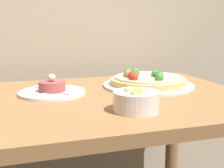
% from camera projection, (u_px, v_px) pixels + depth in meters
% --- Properties ---
extents(dining_table, '(1.04, 0.71, 0.73)m').
position_uv_depth(dining_table, '(94.00, 132.00, 1.03)').
color(dining_table, olive).
rests_on(dining_table, ground_plane).
extents(pizza_plate, '(0.34, 0.34, 0.07)m').
position_uv_depth(pizza_plate, '(148.00, 81.00, 1.17)').
color(pizza_plate, silver).
rests_on(pizza_plate, dining_table).
extents(tartare_plate, '(0.22, 0.22, 0.07)m').
position_uv_depth(tartare_plate, '(52.00, 90.00, 1.05)').
color(tartare_plate, silver).
rests_on(tartare_plate, dining_table).
extents(small_bowl, '(0.13, 0.13, 0.07)m').
position_uv_depth(small_bowl, '(136.00, 100.00, 0.84)').
color(small_bowl, silver).
rests_on(small_bowl, dining_table).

